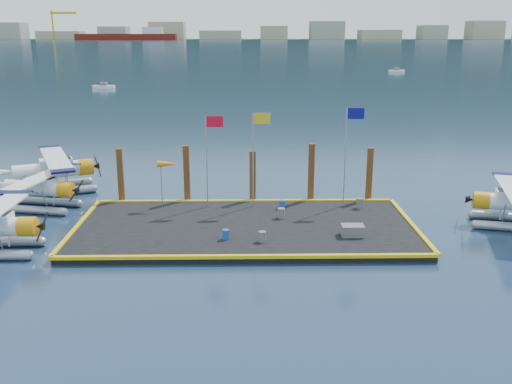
% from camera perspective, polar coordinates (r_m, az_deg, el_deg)
% --- Properties ---
extents(ground, '(4000.00, 4000.00, 0.00)m').
position_cam_1_polar(ground, '(34.33, -1.05, -3.95)').
color(ground, '#172A47').
rests_on(ground, ground).
extents(dock, '(20.00, 10.00, 0.40)m').
position_cam_1_polar(dock, '(34.27, -1.05, -3.63)').
color(dock, black).
rests_on(dock, ground).
extents(dock_bumpers, '(20.25, 10.25, 0.18)m').
position_cam_1_polar(dock_bumpers, '(34.17, -1.06, -3.17)').
color(dock_bumpers, gold).
rests_on(dock_bumpers, dock).
extents(far_backdrop, '(3050.00, 2050.00, 810.00)m').
position_cam_1_polar(far_backdrop, '(1786.03, 6.98, 15.53)').
color(far_backdrop, black).
rests_on(far_backdrop, ground).
extents(seaplane_b, '(7.91, 8.59, 3.04)m').
position_cam_1_polar(seaplane_b, '(40.87, -21.06, 0.15)').
color(seaplane_b, '#9598A2').
rests_on(seaplane_b, ground).
extents(seaplane_c, '(9.24, 9.71, 3.55)m').
position_cam_1_polar(seaplane_c, '(44.73, -19.81, 1.84)').
color(seaplane_c, '#9598A2').
rests_on(seaplane_c, ground).
extents(drum_1, '(0.42, 0.42, 0.59)m').
position_cam_1_polar(drum_1, '(31.44, 0.63, -4.48)').
color(drum_1, '#58595E').
rests_on(drum_1, dock).
extents(drum_2, '(0.45, 0.45, 0.63)m').
position_cam_1_polar(drum_2, '(35.38, 2.53, -2.13)').
color(drum_2, '#58595E').
rests_on(drum_2, dock).
extents(drum_3, '(0.40, 0.40, 0.56)m').
position_cam_1_polar(drum_3, '(31.85, -3.03, -4.26)').
color(drum_3, '#1B4296').
rests_on(drum_3, dock).
extents(drum_4, '(0.48, 0.48, 0.67)m').
position_cam_1_polar(drum_4, '(37.94, 10.35, -1.11)').
color(drum_4, '#58595E').
rests_on(drum_4, dock).
extents(drum_5, '(0.40, 0.40, 0.56)m').
position_cam_1_polar(drum_5, '(37.29, 2.64, -1.25)').
color(drum_5, '#1B4296').
rests_on(drum_5, dock).
extents(crate, '(1.27, 0.85, 0.63)m').
position_cam_1_polar(crate, '(32.79, 9.63, -3.81)').
color(crate, '#58595E').
rests_on(crate, dock).
extents(flagpole_red, '(1.14, 0.08, 6.00)m').
position_cam_1_polar(flagpole_red, '(36.91, -4.66, 4.48)').
color(flagpole_red, gray).
rests_on(flagpole_red, dock).
extents(flagpole_yellow, '(1.14, 0.08, 6.20)m').
position_cam_1_polar(flagpole_yellow, '(36.82, 0.01, 4.69)').
color(flagpole_yellow, gray).
rests_on(flagpole_yellow, dock).
extents(flagpole_blue, '(1.14, 0.08, 6.50)m').
position_cam_1_polar(flagpole_blue, '(37.37, 9.27, 4.92)').
color(flagpole_blue, gray).
rests_on(flagpole_blue, dock).
extents(windsock, '(1.40, 0.44, 3.12)m').
position_cam_1_polar(windsock, '(37.43, -8.80, 2.68)').
color(windsock, gray).
rests_on(windsock, dock).
extents(piling_0, '(0.44, 0.44, 4.00)m').
position_cam_1_polar(piling_0, '(39.85, -13.38, 1.41)').
color(piling_0, '#4B2E15').
rests_on(piling_0, ground).
extents(piling_1, '(0.44, 0.44, 4.20)m').
position_cam_1_polar(piling_1, '(39.11, -6.94, 1.61)').
color(piling_1, '#4B2E15').
rests_on(piling_1, ground).
extents(piling_2, '(0.44, 0.44, 3.80)m').
position_cam_1_polar(piling_2, '(38.95, -0.33, 1.37)').
color(piling_2, '#4B2E15').
rests_on(piling_2, ground).
extents(piling_3, '(0.44, 0.44, 4.30)m').
position_cam_1_polar(piling_3, '(39.14, 5.54, 1.74)').
color(piling_3, '#4B2E15').
rests_on(piling_3, ground).
extents(piling_4, '(0.44, 0.44, 4.00)m').
position_cam_1_polar(piling_4, '(39.83, 11.26, 1.53)').
color(piling_4, '#4B2E15').
rests_on(piling_4, ground).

